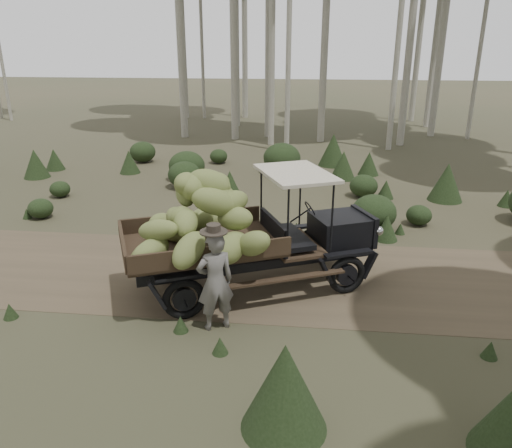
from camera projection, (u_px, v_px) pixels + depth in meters
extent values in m
plane|color=#473D2B|center=(190.00, 272.00, 11.05)|extent=(120.00, 120.00, 0.00)
cube|color=brown|center=(190.00, 272.00, 11.05)|extent=(70.00, 4.00, 0.01)
cube|color=black|center=(339.00, 229.00, 10.61)|extent=(1.38, 1.35, 0.58)
cube|color=black|center=(364.00, 226.00, 10.78)|extent=(0.53, 1.01, 0.66)
cube|color=black|center=(273.00, 232.00, 10.15)|extent=(0.68, 1.39, 0.58)
cube|color=#38281C|center=(202.00, 245.00, 9.76)|extent=(3.49, 2.96, 0.08)
cube|color=#38281C|center=(192.00, 220.00, 10.55)|extent=(2.74, 1.27, 0.34)
cube|color=#38281C|center=(213.00, 255.00, 8.84)|extent=(2.74, 1.27, 0.34)
cube|color=#38281C|center=(123.00, 245.00, 9.27)|extent=(0.84, 1.77, 0.34)
cube|color=beige|center=(296.00, 173.00, 9.87)|extent=(1.85, 2.15, 0.06)
cube|color=black|center=(250.00, 250.00, 10.58)|extent=(4.51, 2.09, 0.19)
cube|color=black|center=(262.00, 265.00, 9.86)|extent=(4.51, 2.09, 0.19)
torus|color=black|center=(313.00, 244.00, 11.54)|extent=(0.80, 0.46, 0.81)
torus|color=black|center=(347.00, 275.00, 10.02)|extent=(0.80, 0.46, 0.81)
torus|color=black|center=(170.00, 262.00, 10.60)|extent=(0.80, 0.46, 0.81)
torus|color=black|center=(184.00, 299.00, 9.08)|extent=(0.80, 0.46, 0.81)
sphere|color=beige|center=(356.00, 216.00, 11.21)|extent=(0.19, 0.19, 0.19)
sphere|color=beige|center=(379.00, 231.00, 10.35)|extent=(0.19, 0.19, 0.19)
ellipsoid|color=olive|center=(164.00, 224.00, 10.04)|extent=(0.76, 0.99, 0.71)
ellipsoid|color=olive|center=(186.00, 223.00, 8.99)|extent=(0.55, 0.85, 0.59)
ellipsoid|color=olive|center=(229.00, 203.00, 9.36)|extent=(0.94, 0.94, 0.54)
ellipsoid|color=olive|center=(211.00, 184.00, 9.46)|extent=(0.86, 0.62, 0.59)
ellipsoid|color=olive|center=(178.00, 231.00, 9.71)|extent=(0.96, 0.73, 0.53)
ellipsoid|color=olive|center=(182.00, 219.00, 9.25)|extent=(0.78, 0.92, 0.69)
ellipsoid|color=olive|center=(186.00, 193.00, 9.61)|extent=(0.61, 0.84, 0.61)
ellipsoid|color=olive|center=(211.00, 185.00, 9.44)|extent=(0.74, 0.93, 0.57)
ellipsoid|color=olive|center=(231.00, 248.00, 9.08)|extent=(0.86, 1.08, 0.67)
ellipsoid|color=olive|center=(158.00, 230.00, 8.88)|extent=(1.00, 0.68, 0.58)
ellipsoid|color=olive|center=(213.00, 199.00, 9.47)|extent=(0.92, 0.93, 0.48)
ellipsoid|color=olive|center=(186.00, 184.00, 9.35)|extent=(0.46, 0.75, 0.57)
ellipsoid|color=olive|center=(149.00, 254.00, 8.82)|extent=(0.99, 1.00, 0.77)
ellipsoid|color=olive|center=(235.00, 218.00, 9.30)|extent=(0.83, 0.64, 0.52)
ellipsoid|color=olive|center=(222.00, 197.00, 9.46)|extent=(0.49, 0.77, 0.54)
ellipsoid|color=olive|center=(209.00, 184.00, 9.37)|extent=(0.96, 0.57, 0.73)
ellipsoid|color=olive|center=(205.00, 220.00, 10.40)|extent=(0.84, 0.77, 0.59)
ellipsoid|color=olive|center=(181.00, 221.00, 9.22)|extent=(0.93, 0.96, 0.60)
ellipsoid|color=olive|center=(215.00, 202.00, 9.20)|extent=(1.13, 0.83, 0.77)
ellipsoid|color=olive|center=(195.00, 187.00, 9.43)|extent=(0.58, 0.98, 0.65)
ellipsoid|color=olive|center=(189.00, 250.00, 8.61)|extent=(0.82, 1.03, 0.80)
ellipsoid|color=olive|center=(253.00, 244.00, 8.95)|extent=(0.97, 0.83, 0.74)
imported|color=#615D58|center=(215.00, 282.00, 8.63)|extent=(0.79, 0.69, 1.81)
cylinder|color=#302922|center=(214.00, 232.00, 8.31)|extent=(0.65, 0.65, 0.02)
cylinder|color=#302922|center=(214.00, 228.00, 8.29)|extent=(0.33, 0.33, 0.14)
ellipsoid|color=#233319|center=(419.00, 215.00, 13.81)|extent=(0.70, 0.70, 0.56)
cone|color=#233319|center=(387.00, 228.00, 12.76)|extent=(0.60, 0.60, 0.66)
ellipsoid|color=#233319|center=(219.00, 156.00, 20.80)|extent=(0.74, 0.74, 0.59)
cone|color=#233319|center=(230.00, 183.00, 16.43)|extent=(0.75, 0.75, 0.83)
cone|color=#233319|center=(369.00, 163.00, 18.96)|extent=(0.79, 0.79, 0.88)
ellipsoid|color=#233319|center=(374.00, 213.00, 13.38)|extent=(1.20, 1.20, 0.96)
ellipsoid|color=#233319|center=(364.00, 186.00, 16.28)|extent=(0.91, 0.91, 0.73)
ellipsoid|color=#233319|center=(60.00, 189.00, 16.31)|extent=(0.65, 0.65, 0.52)
cone|color=#233319|center=(129.00, 162.00, 19.23)|extent=(0.79, 0.79, 0.88)
ellipsoid|color=#233319|center=(184.00, 175.00, 17.28)|extent=(1.14, 1.14, 0.91)
cone|color=#233319|center=(285.00, 387.00, 6.41)|extent=(1.15, 1.15, 1.28)
ellipsoid|color=#233319|center=(143.00, 152.00, 20.96)|extent=(1.07, 1.07, 0.86)
ellipsoid|color=#233319|center=(187.00, 166.00, 18.22)|extent=(1.32, 1.32, 1.05)
cone|color=#233319|center=(343.00, 165.00, 18.37)|extent=(0.93, 0.93, 1.04)
cone|color=#233319|center=(447.00, 182.00, 15.85)|extent=(1.09, 1.09, 1.21)
ellipsoid|color=#233319|center=(41.00, 208.00, 14.35)|extent=(0.71, 0.71, 0.57)
cone|color=#233319|center=(35.00, 164.00, 18.56)|extent=(0.96, 0.96, 1.06)
cone|color=#233319|center=(507.00, 198.00, 15.38)|extent=(0.48, 0.48, 0.54)
cone|color=#233319|center=(54.00, 159.00, 19.72)|extent=(0.75, 0.75, 0.83)
cone|color=#233319|center=(386.00, 189.00, 16.17)|extent=(0.54, 0.54, 0.61)
cone|color=#233319|center=(333.00, 150.00, 20.34)|extent=(1.17, 1.17, 1.30)
ellipsoid|color=#233319|center=(282.00, 158.00, 19.17)|extent=(1.44, 1.44, 1.15)
cone|color=#233319|center=(150.00, 221.00, 13.72)|extent=(0.27, 0.27, 0.30)
cone|color=#233319|center=(181.00, 324.00, 8.76)|extent=(0.27, 0.27, 0.30)
cone|color=#233319|center=(220.00, 345.00, 8.14)|extent=(0.27, 0.27, 0.30)
cone|color=#233319|center=(296.00, 228.00, 13.25)|extent=(0.27, 0.27, 0.30)
cone|color=#233319|center=(10.00, 311.00, 9.18)|extent=(0.27, 0.27, 0.30)
cone|color=#233319|center=(27.00, 213.00, 14.37)|extent=(0.27, 0.27, 0.30)
cone|color=#233319|center=(212.00, 231.00, 13.06)|extent=(0.27, 0.27, 0.30)
cone|color=#233319|center=(146.00, 223.00, 13.58)|extent=(0.27, 0.27, 0.30)
cone|color=#233319|center=(400.00, 229.00, 13.21)|extent=(0.27, 0.27, 0.30)
cone|color=#233319|center=(490.00, 350.00, 8.03)|extent=(0.27, 0.27, 0.30)
cone|color=#233319|center=(333.00, 226.00, 13.37)|extent=(0.27, 0.27, 0.30)
cone|color=#233319|center=(260.00, 228.00, 13.26)|extent=(0.27, 0.27, 0.30)
cone|color=#233319|center=(285.00, 229.00, 13.16)|extent=(0.27, 0.27, 0.30)
cone|color=#233319|center=(367.00, 238.00, 12.56)|extent=(0.27, 0.27, 0.30)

